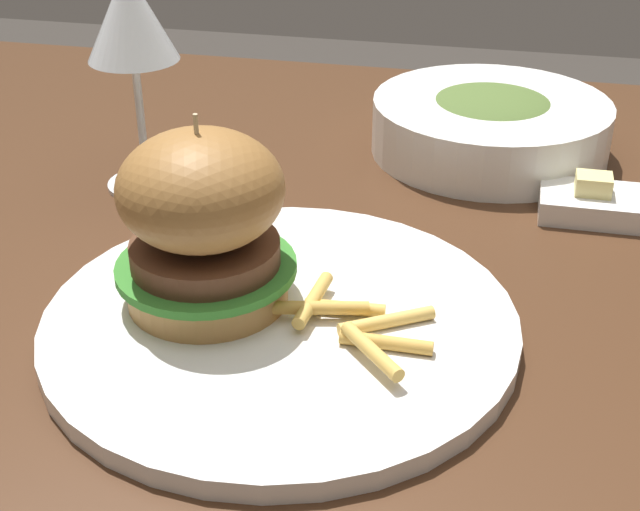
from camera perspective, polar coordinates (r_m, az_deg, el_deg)
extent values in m
cube|color=#472B19|center=(0.75, 4.14, 1.29)|extent=(1.33, 0.77, 0.04)
cylinder|color=#472B19|center=(1.40, -19.32, -3.34)|extent=(0.06, 0.06, 0.70)
cylinder|color=white|center=(0.59, -2.54, -4.33)|extent=(0.31, 0.31, 0.01)
cylinder|color=#B78447|center=(0.60, -7.20, -1.86)|extent=(0.11, 0.11, 0.02)
cylinder|color=#38842D|center=(0.59, -7.29, -0.71)|extent=(0.12, 0.12, 0.01)
cylinder|color=brown|center=(0.59, -7.36, 0.21)|extent=(0.10, 0.10, 0.02)
ellipsoid|color=#9C6A35|center=(0.57, -7.65, 4.23)|extent=(0.11, 0.11, 0.08)
cylinder|color=#CCB78C|center=(0.56, -7.82, 6.55)|extent=(0.00, 0.00, 0.05)
cylinder|color=#E0B251|center=(0.58, 1.41, -3.35)|extent=(0.05, 0.01, 0.01)
cylinder|color=#EABC5B|center=(0.57, 4.29, -4.22)|extent=(0.06, 0.04, 0.01)
cylinder|color=#E0B251|center=(0.58, -0.45, -2.85)|extent=(0.01, 0.06, 0.01)
cylinder|color=gold|center=(0.57, 0.01, -3.37)|extent=(0.06, 0.02, 0.01)
cylinder|color=#E0B251|center=(0.53, 3.33, -6.12)|extent=(0.05, 0.05, 0.01)
cylinder|color=gold|center=(0.55, 4.25, -5.58)|extent=(0.06, 0.01, 0.01)
cylinder|color=silver|center=(0.80, -10.97, 4.54)|extent=(0.07, 0.07, 0.00)
cylinder|color=silver|center=(0.78, -11.37, 8.34)|extent=(0.01, 0.01, 0.11)
cone|color=silver|center=(0.75, -12.09, 14.90)|extent=(0.08, 0.08, 0.07)
cube|color=white|center=(0.77, 16.91, 3.17)|extent=(0.08, 0.06, 0.02)
cube|color=#F4E58C|center=(0.76, 17.10, 4.38)|extent=(0.03, 0.02, 0.02)
cylinder|color=white|center=(0.86, 10.82, 8.09)|extent=(0.22, 0.22, 0.05)
ellipsoid|color=#4C662D|center=(0.86, 10.95, 9.33)|extent=(0.12, 0.12, 0.02)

